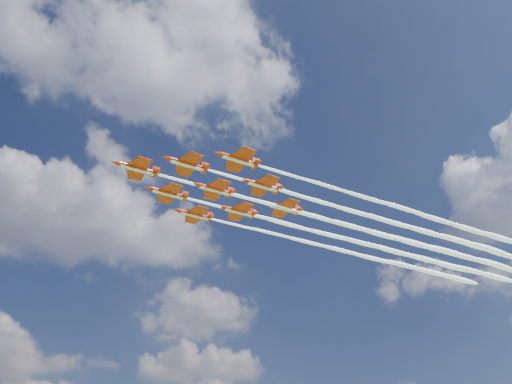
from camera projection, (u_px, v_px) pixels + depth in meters
The scene contains 9 objects.
jet_lead at pixel (302, 213), 143.70m from camera, with size 102.87×27.20×3.07m.
jet_row2_port at pixel (347, 209), 142.13m from camera, with size 102.87×27.20×3.07m.
jet_row2_starb at pixel (318, 232), 153.30m from camera, with size 102.87×27.20×3.07m.
jet_row3_port at pixel (393, 206), 140.56m from camera, with size 102.87×27.20×3.07m.
jet_row3_centre at pixel (361, 229), 151.73m from camera, with size 102.87×27.20×3.07m.
jet_row3_starb at pixel (333, 248), 162.91m from camera, with size 102.87×27.20×3.07m.
jet_row4_port at pixel (405, 226), 150.17m from camera, with size 102.87×27.20×3.07m.
jet_row4_starb at pixel (373, 246), 161.34m from camera, with size 102.87×27.20×3.07m.
jet_tail at pixel (415, 243), 159.77m from camera, with size 102.87×27.20×3.07m.
Camera 1 is at (-22.04, -113.55, 4.00)m, focal length 35.00 mm.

